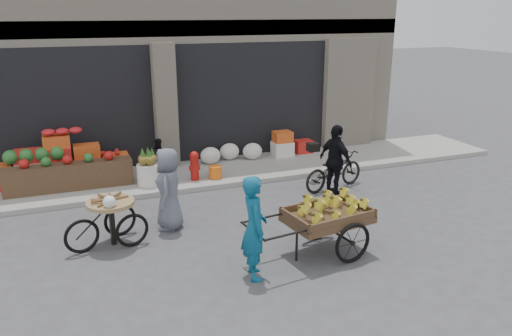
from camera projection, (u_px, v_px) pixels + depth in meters
name	position (u px, v px, depth m)	size (l,w,h in m)	color
ground	(227.00, 249.00, 8.83)	(80.00, 80.00, 0.00)	#424244
sidewalk	(176.00, 177.00, 12.45)	(18.00, 2.20, 0.12)	gray
building	(142.00, 34.00, 14.95)	(14.00, 6.45, 7.00)	beige
fruit_display	(67.00, 161.00, 11.66)	(3.10, 1.12, 1.24)	red
pineapple_bin	(148.00, 174.00, 11.66)	(0.52, 0.52, 0.50)	silver
fire_hydrant	(194.00, 165.00, 11.95)	(0.22, 0.22, 0.71)	#A5140F
orange_bucket	(215.00, 172.00, 12.15)	(0.32, 0.32, 0.30)	orange
right_bay_goods	(264.00, 148.00, 13.78)	(3.35, 0.60, 0.70)	silver
seated_person	(160.00, 157.00, 12.26)	(0.45, 0.35, 0.93)	black
banana_cart	(325.00, 214.00, 8.45)	(2.50, 1.28, 1.00)	brown
vendor_woman	(254.00, 228.00, 7.67)	(0.61, 0.40, 1.68)	#0E5272
tricycle_cart	(111.00, 215.00, 8.83)	(1.46, 1.03, 0.95)	#9E7F51
vendor_grey	(169.00, 189.00, 9.46)	(0.78, 0.51, 1.60)	slate
bicycle	(334.00, 170.00, 11.69)	(0.60, 1.72, 0.90)	black
cyclist	(336.00, 161.00, 11.16)	(0.96, 0.40, 1.64)	black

